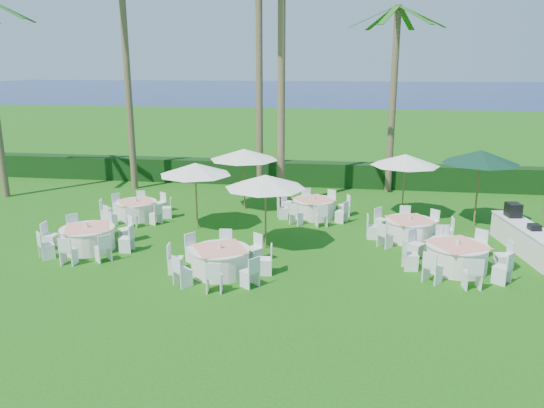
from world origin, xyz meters
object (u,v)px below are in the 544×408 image
(umbrella_green, at_px, (481,157))
(banquet_table_f, at_px, (409,229))
(banquet_table_e, at_px, (314,208))
(buffet_table, at_px, (526,238))
(banquet_table_c, at_px, (457,256))
(umbrella_d, at_px, (405,160))
(umbrella_a, at_px, (195,169))
(umbrella_c, at_px, (244,154))
(banquet_table_d, at_px, (137,209))
(banquet_table_b, at_px, (220,260))
(umbrella_b, at_px, (265,181))
(banquet_table_a, at_px, (88,238))

(umbrella_green, bearing_deg, banquet_table_f, -140.79)
(banquet_table_e, distance_m, buffet_table, 7.90)
(banquet_table_c, distance_m, umbrella_d, 5.99)
(banquet_table_c, bearing_deg, umbrella_a, 162.48)
(umbrella_c, distance_m, buffet_table, 11.17)
(banquet_table_d, relative_size, banquet_table_f, 0.94)
(umbrella_c, distance_m, umbrella_green, 9.33)
(banquet_table_b, xyz_separation_m, umbrella_c, (-0.73, 7.20, 1.97))
(umbrella_b, relative_size, buffet_table, 0.68)
(banquet_table_c, relative_size, banquet_table_e, 1.10)
(banquet_table_b, distance_m, banquet_table_f, 7.13)
(umbrella_b, xyz_separation_m, buffet_table, (8.59, 0.89, -1.83))
(umbrella_a, relative_size, buffet_table, 0.68)
(umbrella_green, bearing_deg, umbrella_b, -153.37)
(banquet_table_f, relative_size, umbrella_b, 1.10)
(banquet_table_c, xyz_separation_m, umbrella_d, (-1.15, 5.55, 1.95))
(umbrella_c, bearing_deg, banquet_table_a, -125.45)
(banquet_table_e, xyz_separation_m, banquet_table_f, (3.57, -2.38, 0.00))
(banquet_table_b, height_order, buffet_table, buffet_table)
(banquet_table_e, xyz_separation_m, umbrella_green, (6.24, -0.19, 2.29))
(banquet_table_d, relative_size, umbrella_d, 1.03)
(banquet_table_a, distance_m, banquet_table_f, 11.10)
(umbrella_d, relative_size, umbrella_green, 0.93)
(banquet_table_e, bearing_deg, buffet_table, -23.11)
(banquet_table_a, bearing_deg, umbrella_d, 27.26)
(umbrella_d, bearing_deg, umbrella_b, -137.52)
(banquet_table_e, height_order, banquet_table_f, banquet_table_f)
(banquet_table_f, xyz_separation_m, umbrella_d, (-0.01, 2.86, 1.98))
(banquet_table_d, distance_m, umbrella_b, 6.64)
(banquet_table_d, bearing_deg, banquet_table_c, -17.90)
(umbrella_green, bearing_deg, buffet_table, -70.67)
(umbrella_a, relative_size, umbrella_d, 0.98)
(banquet_table_d, distance_m, buffet_table, 14.44)
(banquet_table_e, bearing_deg, umbrella_green, -1.78)
(umbrella_a, distance_m, umbrella_b, 3.40)
(banquet_table_e, xyz_separation_m, umbrella_b, (-1.33, -3.99, 1.92))
(banquet_table_c, xyz_separation_m, banquet_table_d, (-11.77, 3.80, -0.05))
(banquet_table_a, relative_size, banquet_table_f, 1.04)
(banquet_table_c, distance_m, umbrella_c, 9.90)
(banquet_table_a, bearing_deg, buffet_table, 7.72)
(umbrella_b, bearing_deg, banquet_table_a, -169.69)
(umbrella_a, relative_size, umbrella_b, 0.99)
(banquet_table_a, height_order, banquet_table_d, banquet_table_a)
(buffet_table, bearing_deg, umbrella_b, -174.07)
(banquet_table_c, relative_size, banquet_table_d, 1.15)
(banquet_table_d, xyz_separation_m, umbrella_b, (5.73, -2.73, 1.94))
(banquet_table_a, height_order, banquet_table_b, banquet_table_a)
(umbrella_b, relative_size, umbrella_green, 0.93)
(umbrella_b, bearing_deg, umbrella_green, 26.63)
(banquet_table_d, xyz_separation_m, banquet_table_e, (7.06, 1.26, 0.02))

